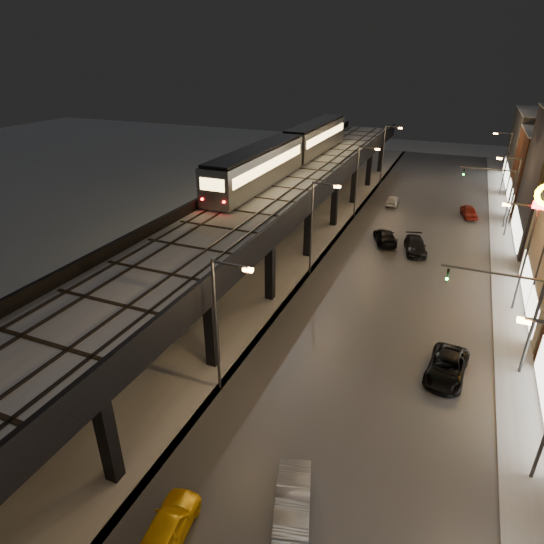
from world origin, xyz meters
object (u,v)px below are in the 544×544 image
(car_near_white, at_px, (293,498))
(car_onc_white, at_px, (415,246))
(car_onc_red, at_px, (469,212))
(car_taxi, at_px, (168,529))
(car_mid_dark, at_px, (385,237))
(car_onc_dark, at_px, (447,368))
(car_far_white, at_px, (392,201))
(subway_train, at_px, (291,149))

(car_near_white, height_order, car_onc_white, car_near_white)
(car_near_white, xyz_separation_m, car_onc_red, (6.48, 47.73, -0.05))
(car_taxi, bearing_deg, car_mid_dark, -101.37)
(car_taxi, bearing_deg, car_onc_dark, -129.91)
(car_far_white, bearing_deg, car_onc_red, 170.31)
(car_near_white, xyz_separation_m, car_onc_white, (1.49, 33.34, -0.02))
(car_onc_dark, bearing_deg, car_near_white, -109.01)
(car_near_white, height_order, car_onc_dark, car_near_white)
(car_mid_dark, bearing_deg, car_onc_red, -141.95)
(car_near_white, bearing_deg, car_onc_dark, -131.59)
(car_taxi, distance_m, car_far_white, 52.67)
(car_taxi, relative_size, car_near_white, 0.93)
(car_far_white, bearing_deg, car_taxi, 87.34)
(car_mid_dark, height_order, car_onc_dark, car_mid_dark)
(car_onc_red, bearing_deg, car_mid_dark, -135.91)
(subway_train, height_order, car_onc_dark, subway_train)
(car_onc_white, distance_m, car_onc_red, 15.22)
(subway_train, xyz_separation_m, car_far_white, (11.57, 9.70, -7.88))
(car_mid_dark, relative_size, car_onc_white, 1.01)
(subway_train, relative_size, car_onc_white, 7.82)
(car_onc_dark, bearing_deg, car_taxi, -116.75)
(car_near_white, relative_size, car_far_white, 1.17)
(subway_train, relative_size, car_onc_dark, 7.71)
(car_onc_white, bearing_deg, car_far_white, 94.52)
(subway_train, bearing_deg, car_onc_white, -20.27)
(car_taxi, relative_size, car_onc_red, 1.03)
(subway_train, relative_size, car_far_white, 10.14)
(car_onc_dark, relative_size, car_onc_red, 1.24)
(car_far_white, relative_size, car_onc_red, 0.94)
(car_onc_dark, xyz_separation_m, car_onc_red, (0.55, 34.80, -0.01))
(car_onc_dark, bearing_deg, subway_train, 133.98)
(car_taxi, height_order, car_onc_dark, car_taxi)
(car_near_white, bearing_deg, car_taxi, 21.07)
(car_taxi, xyz_separation_m, car_onc_red, (10.97, 51.24, -0.02))
(car_near_white, height_order, car_far_white, car_near_white)
(car_mid_dark, relative_size, car_onc_red, 1.24)
(subway_train, height_order, car_mid_dark, subway_train)
(car_taxi, distance_m, car_mid_dark, 38.29)
(car_far_white, bearing_deg, subway_train, 38.43)
(car_taxi, relative_size, car_onc_white, 0.84)
(car_far_white, bearing_deg, car_mid_dark, 94.58)
(car_mid_dark, height_order, car_onc_white, car_mid_dark)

